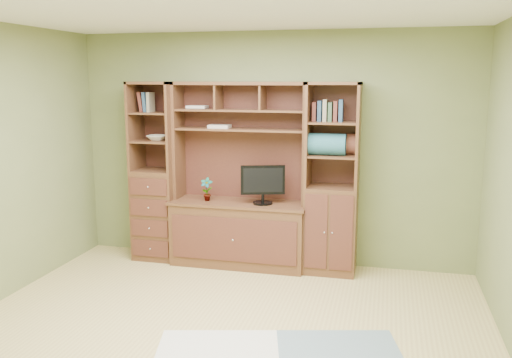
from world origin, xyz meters
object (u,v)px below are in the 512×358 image
(center_hutch, at_px, (239,176))
(right_tower, at_px, (332,179))
(left_tower, at_px, (156,172))
(monitor, at_px, (263,177))

(center_hutch, height_order, right_tower, same)
(center_hutch, relative_size, left_tower, 1.00)
(right_tower, height_order, monitor, right_tower)
(left_tower, relative_size, right_tower, 1.00)
(left_tower, height_order, right_tower, same)
(left_tower, distance_m, right_tower, 2.02)
(monitor, bearing_deg, left_tower, 159.19)
(right_tower, bearing_deg, left_tower, 180.00)
(center_hutch, distance_m, monitor, 0.28)
(center_hutch, relative_size, monitor, 3.48)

